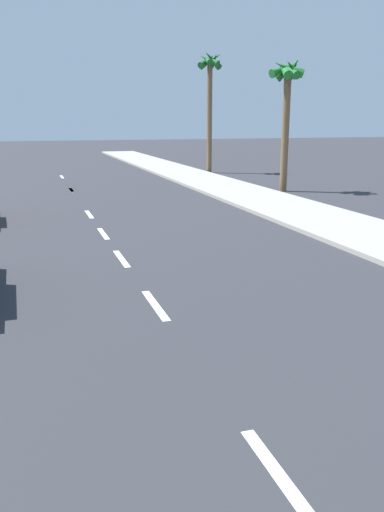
% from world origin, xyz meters
% --- Properties ---
extents(ground_plane, '(160.00, 160.00, 0.00)m').
position_xyz_m(ground_plane, '(0.00, 20.00, 0.00)').
color(ground_plane, '#2D2D33').
extents(sidewalk_strip, '(3.60, 80.00, 0.14)m').
position_xyz_m(sidewalk_strip, '(7.94, 22.00, 0.07)').
color(sidewalk_strip, '#9E998E').
rests_on(sidewalk_strip, ground).
extents(lane_stripe_2, '(0.16, 1.80, 0.01)m').
position_xyz_m(lane_stripe_2, '(0.00, 6.44, 0.00)').
color(lane_stripe_2, white).
rests_on(lane_stripe_2, ground).
extents(lane_stripe_3, '(0.16, 1.80, 0.01)m').
position_xyz_m(lane_stripe_3, '(0.00, 11.88, 0.00)').
color(lane_stripe_3, white).
rests_on(lane_stripe_3, ground).
extents(lane_stripe_4, '(0.16, 1.80, 0.01)m').
position_xyz_m(lane_stripe_4, '(0.00, 15.64, 0.00)').
color(lane_stripe_4, white).
rests_on(lane_stripe_4, ground).
extents(lane_stripe_5, '(0.16, 1.80, 0.01)m').
position_xyz_m(lane_stripe_5, '(0.00, 18.94, 0.00)').
color(lane_stripe_5, white).
rests_on(lane_stripe_5, ground).
extents(lane_stripe_6, '(0.16, 1.80, 0.01)m').
position_xyz_m(lane_stripe_6, '(0.00, 22.67, 0.00)').
color(lane_stripe_6, white).
rests_on(lane_stripe_6, ground).
extents(lane_stripe_7, '(0.16, 1.80, 0.01)m').
position_xyz_m(lane_stripe_7, '(0.00, 30.44, 0.00)').
color(lane_stripe_7, white).
rests_on(lane_stripe_7, ground).
extents(lane_stripe_8, '(0.16, 1.80, 0.01)m').
position_xyz_m(lane_stripe_8, '(0.00, 30.39, 0.00)').
color(lane_stripe_8, white).
rests_on(lane_stripe_8, ground).
extents(lane_stripe_9, '(0.16, 1.80, 0.01)m').
position_xyz_m(lane_stripe_9, '(0.00, 37.17, 0.00)').
color(lane_stripe_9, white).
rests_on(lane_stripe_9, ground).
extents(palm_tree_far, '(1.86, 1.81, 6.65)m').
position_xyz_m(palm_tree_far, '(10.36, 26.52, 5.15)').
color(palm_tree_far, brown).
rests_on(palm_tree_far, ground).
extents(palm_tree_distant, '(1.89, 1.75, 8.07)m').
position_xyz_m(palm_tree_distant, '(9.99, 36.84, 6.22)').
color(palm_tree_distant, brown).
rests_on(palm_tree_distant, ground).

